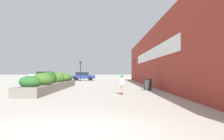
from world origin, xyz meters
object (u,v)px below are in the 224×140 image
car_center_right (167,75)px  traffic_light_right (136,66)px  trash_bin (148,85)px  car_center_left (45,76)px  skateboard (122,93)px  skateboarder (122,82)px  car_leftmost (83,76)px  traffic_light_left (80,68)px

car_center_right → traffic_light_right: (-6.33, -6.77, 1.46)m
trash_bin → car_center_left: car_center_left is taller
skateboard → traffic_light_right: bearing=88.4°
skateboard → skateboarder: bearing=-90.8°
skateboarder → car_leftmost: (-5.37, 27.09, -0.03)m
trash_bin → car_center_left: 25.82m
traffic_light_left → traffic_light_right: 8.49m
skateboarder → car_center_left: (-11.51, 25.48, 0.03)m
car_center_left → car_center_right: bearing=-78.7°
skateboarder → car_center_right: car_center_right is taller
car_leftmost → traffic_light_right: (8.54, -4.18, 1.54)m
car_center_left → car_leftmost: bearing=-75.4°
skateboard → car_leftmost: size_ratio=0.18×
trash_bin → traffic_light_right: 19.45m
traffic_light_right → skateboarder: bearing=-97.9°
car_center_right → traffic_light_right: traffic_light_right is taller
car_center_left → skateboarder: bearing=-155.7°
trash_bin → car_center_left: (-13.65, 21.91, 0.38)m
car_center_right → car_leftmost: bearing=99.9°
skateboarder → trash_bin: 4.18m
skateboard → car_center_right: bearing=78.5°
car_center_right → traffic_light_left: size_ratio=1.55×
skateboarder → traffic_light_left: traffic_light_left is taller
car_leftmost → car_center_right: car_center_right is taller
skateboard → skateboarder: size_ratio=0.64×
car_leftmost → traffic_light_right: 9.63m
traffic_light_left → car_center_left: bearing=157.5°
skateboard → traffic_light_left: bearing=109.4°
traffic_light_right → car_center_right: bearing=46.9°
trash_bin → car_center_right: bearing=74.2°
skateboard → car_center_left: bearing=120.6°
trash_bin → traffic_light_left: bearing=111.1°
car_leftmost → car_center_right: (14.87, 2.59, 0.08)m
car_center_right → skateboard: bearing=162.2°
trash_bin → traffic_light_left: size_ratio=0.28×
car_center_right → traffic_light_left: traffic_light_left is taller
trash_bin → car_leftmost: 24.68m
car_leftmost → trash_bin: bearing=17.7°
skateboard → traffic_light_right: 23.24m
car_center_left → trash_bin: bearing=-148.1°
car_center_right → traffic_light_left: bearing=114.5°
traffic_light_left → skateboarder: bearing=-76.9°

